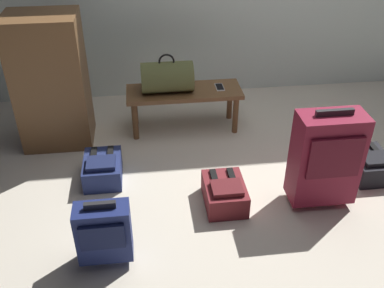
% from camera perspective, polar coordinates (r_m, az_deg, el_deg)
% --- Properties ---
extents(ground_plane, '(6.60, 6.60, 0.00)m').
position_cam_1_polar(ground_plane, '(3.46, 9.68, -4.25)').
color(ground_plane, beige).
extents(bench, '(1.00, 0.36, 0.38)m').
position_cam_1_polar(bench, '(3.87, -1.04, 6.26)').
color(bench, brown).
rests_on(bench, ground).
extents(duffel_bag_olive, '(0.44, 0.26, 0.34)m').
position_cam_1_polar(duffel_bag_olive, '(3.78, -3.26, 8.69)').
color(duffel_bag_olive, '#51562D').
rests_on(duffel_bag_olive, bench).
extents(cell_phone, '(0.07, 0.14, 0.01)m').
position_cam_1_polar(cell_phone, '(3.89, 3.61, 7.39)').
color(cell_phone, silver).
rests_on(cell_phone, bench).
extents(suitcase_upright_burgundy, '(0.44, 0.25, 0.75)m').
position_cam_1_polar(suitcase_upright_burgundy, '(3.09, 17.00, -1.70)').
color(suitcase_upright_burgundy, maroon).
rests_on(suitcase_upright_burgundy, ground).
extents(suitcase_small_navy, '(0.32, 0.18, 0.46)m').
position_cam_1_polar(suitcase_small_navy, '(2.67, -11.38, -11.15)').
color(suitcase_small_navy, navy).
rests_on(suitcase_small_navy, ground).
extents(backpack_dark, '(0.28, 0.38, 0.21)m').
position_cam_1_polar(backpack_dark, '(3.65, 22.00, -2.45)').
color(backpack_dark, black).
rests_on(backpack_dark, ground).
extents(backpack_maroon, '(0.28, 0.38, 0.21)m').
position_cam_1_polar(backpack_maroon, '(3.12, 4.25, -6.37)').
color(backpack_maroon, maroon).
rests_on(backpack_maroon, ground).
extents(backpack_navy, '(0.28, 0.38, 0.21)m').
position_cam_1_polar(backpack_navy, '(3.41, -11.51, -3.15)').
color(backpack_navy, navy).
rests_on(backpack_navy, ground).
extents(side_cabinet, '(0.56, 0.44, 1.10)m').
position_cam_1_polar(side_cabinet, '(3.77, -17.83, 7.70)').
color(side_cabinet, brown).
rests_on(side_cabinet, ground).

